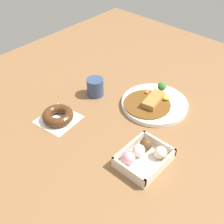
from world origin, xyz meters
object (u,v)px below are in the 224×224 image
Objects in this scene: curry_plate at (154,103)px; donut_box at (144,156)px; coffee_mug at (95,87)px; chocolate_ring_donut at (58,116)px.

donut_box is at bearing 29.34° from curry_plate.
curry_plate is 0.25m from coffee_mug.
coffee_mug is (-0.15, -0.37, 0.02)m from donut_box.
curry_plate is at bearing 144.86° from chocolate_ring_donut.
chocolate_ring_donut is at bearing 2.45° from coffee_mug.
chocolate_ring_donut is at bearing -35.14° from curry_plate.
coffee_mug is (0.10, -0.23, 0.02)m from curry_plate.
curry_plate reaches higher than donut_box.
curry_plate is at bearing 114.14° from coffee_mug.
donut_box reaches higher than chocolate_ring_donut.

